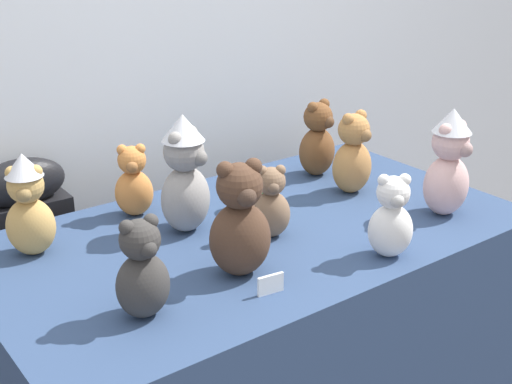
# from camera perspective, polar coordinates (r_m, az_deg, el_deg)

# --- Properties ---
(wall_back) EXTENTS (7.00, 0.08, 2.60)m
(wall_back) POSITION_cam_1_polar(r_m,az_deg,el_deg) (2.46, -10.01, 13.52)
(wall_back) COLOR silver
(wall_back) RESTS_ON ground_plane
(display_table) EXTENTS (1.58, 0.89, 0.78)m
(display_table) POSITION_cam_1_polar(r_m,az_deg,el_deg) (2.23, 0.00, -12.30)
(display_table) COLOR navy
(display_table) RESTS_ON ground_plane
(instrument_case) EXTENTS (0.28, 0.12, 0.94)m
(instrument_case) POSITION_cam_1_polar(r_m,az_deg,el_deg) (2.44, -17.65, -7.82)
(instrument_case) COLOR black
(instrument_case) RESTS_ON ground_plane
(teddy_bear_charcoal) EXTENTS (0.13, 0.11, 0.25)m
(teddy_bear_charcoal) POSITION_cam_1_polar(r_m,az_deg,el_deg) (1.59, -9.35, -6.45)
(teddy_bear_charcoal) COLOR #383533
(teddy_bear_charcoal) RESTS_ON display_table
(teddy_bear_snow) EXTENTS (0.16, 0.15, 0.24)m
(teddy_bear_snow) POSITION_cam_1_polar(r_m,az_deg,el_deg) (1.88, 11.08, -2.17)
(teddy_bear_snow) COLOR white
(teddy_bear_snow) RESTS_ON display_table
(teddy_bear_blush) EXTENTS (0.16, 0.14, 0.33)m
(teddy_bear_blush) POSITION_cam_1_polar(r_m,az_deg,el_deg) (2.16, 15.61, 2.23)
(teddy_bear_blush) COLOR beige
(teddy_bear_blush) RESTS_ON display_table
(teddy_bear_cocoa) EXTENTS (0.19, 0.17, 0.31)m
(teddy_bear_cocoa) POSITION_cam_1_polar(r_m,az_deg,el_deg) (1.73, -1.32, -2.53)
(teddy_bear_cocoa) COLOR #4C3323
(teddy_bear_cocoa) RESTS_ON display_table
(teddy_bear_chestnut) EXTENTS (0.16, 0.14, 0.27)m
(teddy_bear_chestnut) POSITION_cam_1_polar(r_m,az_deg,el_deg) (2.43, 5.09, 4.23)
(teddy_bear_chestnut) COLOR brown
(teddy_bear_chestnut) RESTS_ON display_table
(teddy_bear_mocha) EXTENTS (0.14, 0.13, 0.22)m
(teddy_bear_mocha) POSITION_cam_1_polar(r_m,az_deg,el_deg) (1.96, 1.26, -0.98)
(teddy_bear_mocha) COLOR #7F6047
(teddy_bear_mocha) RESTS_ON display_table
(teddy_bear_caramel) EXTENTS (0.16, 0.14, 0.28)m
(teddy_bear_caramel) POSITION_cam_1_polar(r_m,az_deg,el_deg) (2.29, 7.97, 3.01)
(teddy_bear_caramel) COLOR #B27A42
(teddy_bear_caramel) RESTS_ON display_table
(teddy_bear_ash) EXTENTS (0.20, 0.19, 0.35)m
(teddy_bear_ash) POSITION_cam_1_polar(r_m,az_deg,el_deg) (1.98, -5.87, 1.38)
(teddy_bear_ash) COLOR gray
(teddy_bear_ash) RESTS_ON display_table
(teddy_bear_honey) EXTENTS (0.17, 0.16, 0.29)m
(teddy_bear_honey) POSITION_cam_1_polar(r_m,az_deg,el_deg) (1.94, -18.24, -1.11)
(teddy_bear_honey) COLOR tan
(teddy_bear_honey) RESTS_ON display_table
(teddy_bear_ginger) EXTENTS (0.15, 0.14, 0.23)m
(teddy_bear_ginger) POSITION_cam_1_polar(r_m,az_deg,el_deg) (2.13, -10.06, 0.77)
(teddy_bear_ginger) COLOR #D17F3D
(teddy_bear_ginger) RESTS_ON display_table
(party_cup_green) EXTENTS (0.08, 0.08, 0.11)m
(party_cup_green) POSITION_cam_1_polar(r_m,az_deg,el_deg) (2.16, -0.14, -0.01)
(party_cup_green) COLOR #238C3D
(party_cup_green) RESTS_ON display_table
(name_card_front_left) EXTENTS (0.07, 0.02, 0.05)m
(name_card_front_left) POSITION_cam_1_polar(r_m,az_deg,el_deg) (1.70, 1.21, -7.60)
(name_card_front_left) COLOR white
(name_card_front_left) RESTS_ON display_table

